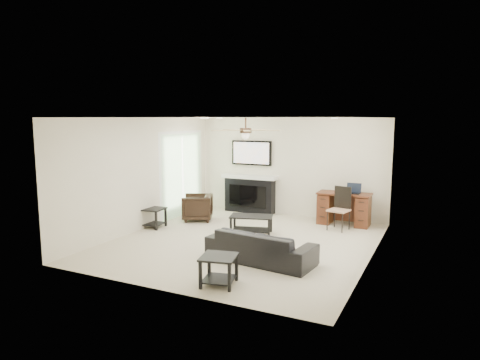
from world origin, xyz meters
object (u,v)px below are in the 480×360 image
(sofa, at_px, (261,246))
(desk, at_px, (344,209))
(coffee_table, at_px, (251,225))
(fireplace_unit, at_px, (250,177))
(armchair, at_px, (197,207))

(sofa, height_order, desk, desk)
(sofa, relative_size, coffee_table, 2.11)
(coffee_table, distance_m, fireplace_unit, 2.27)
(sofa, bearing_deg, fireplace_unit, -55.94)
(coffee_table, relative_size, fireplace_unit, 0.47)
(coffee_table, distance_m, desk, 2.35)
(sofa, height_order, coffee_table, sofa)
(sofa, bearing_deg, coffee_table, -53.90)
(coffee_table, bearing_deg, desk, 30.41)
(coffee_table, height_order, fireplace_unit, fireplace_unit)
(coffee_table, xyz_separation_m, fireplace_unit, (-0.92, 1.93, 0.75))
(fireplace_unit, relative_size, desk, 1.57)
(sofa, bearing_deg, armchair, -32.84)
(armchair, relative_size, desk, 0.58)
(fireplace_unit, bearing_deg, coffee_table, -64.45)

